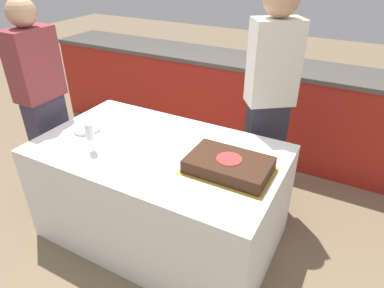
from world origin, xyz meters
TOP-DOWN VIEW (x-y plane):
  - ground_plane at (0.00, 0.00)m, footprint 14.00×14.00m
  - back_counter at (0.00, 1.55)m, footprint 4.40×0.58m
  - dining_table at (0.00, 0.00)m, footprint 1.62×0.95m
  - cake at (0.51, -0.02)m, footprint 0.51×0.34m
  - plate_stack at (-0.58, -0.03)m, footprint 0.19×0.19m
  - wine_glass at (-0.34, -0.23)m, footprint 0.06×0.06m
  - side_plate_near_cake at (0.46, 0.29)m, footprint 0.18×0.18m
  - person_cutting_cake at (0.51, 0.69)m, footprint 0.38×0.35m
  - person_seated_left at (-1.03, 0.00)m, footprint 0.20×0.34m

SIDE VIEW (x-z plane):
  - ground_plane at x=0.00m, z-range 0.00..0.00m
  - dining_table at x=0.00m, z-range 0.00..0.73m
  - back_counter at x=0.00m, z-range 0.00..0.92m
  - side_plate_near_cake at x=0.46m, z-range 0.73..0.74m
  - plate_stack at x=-0.58m, z-range 0.73..0.77m
  - cake at x=0.51m, z-range 0.73..0.82m
  - person_seated_left at x=-1.03m, z-range 0.03..1.62m
  - wine_glass at x=-0.34m, z-range 0.77..0.96m
  - person_cutting_cake at x=0.51m, z-range 0.06..1.76m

